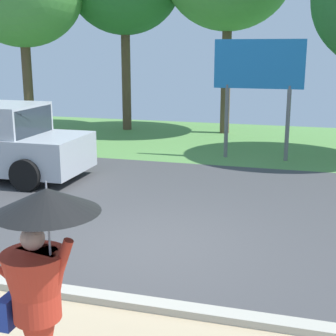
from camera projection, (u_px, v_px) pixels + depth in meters
ground_plane at (187, 197)px, 11.04m from camera, size 40.00×22.00×0.20m
monk_pedestrian at (40, 292)px, 4.44m from camera, size 1.04×0.93×2.13m
roadside_billboard at (259, 73)px, 14.08m from camera, size 2.60×0.12×3.50m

